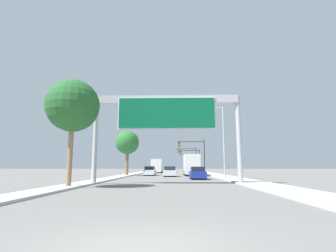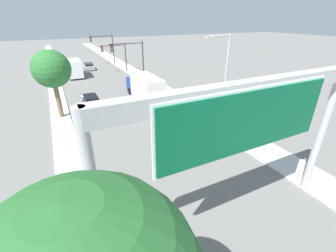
% 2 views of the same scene
% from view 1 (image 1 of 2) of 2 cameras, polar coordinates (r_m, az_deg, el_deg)
% --- Properties ---
extents(ground_plane, '(300.00, 300.00, 0.00)m').
position_cam_1_polar(ground_plane, '(5.63, -6.29, -24.99)').
color(ground_plane, slate).
extents(sidewalk_right, '(3.00, 120.00, 0.15)m').
position_cam_1_polar(sidewalk_right, '(65.75, 7.68, -9.95)').
color(sidewalk_right, '#BEBEBE').
rests_on(sidewalk_right, ground).
extents(median_strip_left, '(2.00, 120.00, 0.15)m').
position_cam_1_polar(median_strip_left, '(65.85, -5.61, -9.98)').
color(median_strip_left, '#BEBEBE').
rests_on(median_strip_left, ground).
extents(sign_gantry, '(13.33, 0.73, 7.96)m').
position_cam_1_polar(sign_gantry, '(23.71, -0.30, 2.84)').
color(sign_gantry, '#B2B2B7').
rests_on(sign_gantry, ground).
extents(car_mid_right, '(1.83, 4.27, 1.51)m').
position_cam_1_polar(car_mid_right, '(32.68, 6.43, -10.18)').
color(car_mid_right, navy).
rests_on(car_mid_right, ground).
extents(car_far_center, '(1.90, 4.64, 1.53)m').
position_cam_1_polar(car_far_center, '(40.94, 0.44, -9.91)').
color(car_far_center, silver).
rests_on(car_far_center, ground).
extents(car_near_center, '(1.75, 4.76, 1.53)m').
position_cam_1_polar(car_near_center, '(45.30, -3.97, -9.78)').
color(car_near_center, silver).
rests_on(car_near_center, ground).
extents(car_near_left, '(1.82, 4.79, 1.35)m').
position_cam_1_polar(car_near_left, '(69.20, 0.84, -9.48)').
color(car_near_left, '#A5A8AD').
rests_on(car_near_left, ground).
extents(truck_box_primary, '(2.41, 8.76, 3.44)m').
position_cam_1_polar(truck_box_primary, '(44.60, 5.07, -8.47)').
color(truck_box_primary, navy).
rests_on(truck_box_primary, ground).
extents(truck_box_secondary, '(2.49, 7.27, 3.21)m').
position_cam_1_polar(truck_box_secondary, '(63.47, -2.41, -8.66)').
color(truck_box_secondary, red).
rests_on(truck_box_secondary, ground).
extents(traffic_light_near_intersection, '(5.58, 0.32, 6.83)m').
position_cam_1_polar(traffic_light_near_intersection, '(53.62, 6.07, -5.36)').
color(traffic_light_near_intersection, '#2D2D30').
rests_on(traffic_light_near_intersection, ground).
extents(traffic_light_mid_block, '(5.06, 0.32, 5.59)m').
position_cam_1_polar(traffic_light_mid_block, '(63.54, 5.36, -6.63)').
color(traffic_light_mid_block, '#2D2D30').
rests_on(traffic_light_mid_block, ground).
extents(traffic_light_far_intersection, '(5.42, 0.32, 6.67)m').
position_cam_1_polar(traffic_light_far_intersection, '(73.54, 4.84, -6.37)').
color(traffic_light_far_intersection, '#2D2D30').
rests_on(traffic_light_far_intersection, ground).
extents(palm_tree_foreground, '(4.03, 4.03, 8.18)m').
position_cam_1_polar(palm_tree_foreground, '(21.38, -20.02, 4.10)').
color(palm_tree_foreground, '#8C704C').
rests_on(palm_tree_foreground, ground).
extents(palm_tree_background, '(3.87, 3.87, 7.39)m').
position_cam_1_polar(palm_tree_background, '(44.02, -8.82, -3.65)').
color(palm_tree_background, brown).
rests_on(palm_tree_background, ground).
extents(street_lamp_right, '(2.51, 0.28, 9.03)m').
position_cam_1_polar(street_lamp_right, '(33.37, 11.53, -2.16)').
color(street_lamp_right, '#B2B2B7').
rests_on(street_lamp_right, ground).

